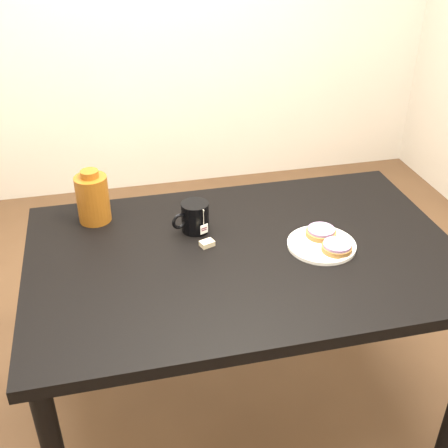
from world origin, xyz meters
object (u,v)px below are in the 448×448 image
at_px(plate, 322,244).
at_px(mug, 195,217).
at_px(bagel_back, 321,232).
at_px(table, 244,272).
at_px(bagel_package, 93,198).
at_px(bagel_front, 337,247).
at_px(teabag_pouch, 207,243).

relative_size(plate, mug, 1.51).
bearing_deg(bagel_back, table, -176.83).
distance_m(plate, bagel_package, 0.80).
xyz_separation_m(table, bagel_back, (0.27, 0.01, 0.11)).
bearing_deg(plate, bagel_back, 72.53).
bearing_deg(table, bagel_front, -15.99).
bearing_deg(bagel_back, teabag_pouch, 173.56).
bearing_deg(teabag_pouch, bagel_front, -19.36).
bearing_deg(mug, teabag_pouch, -101.66).
xyz_separation_m(bagel_back, mug, (-0.40, 0.15, 0.03)).
bearing_deg(bagel_front, plate, 121.13).
bearing_deg(plate, mug, 153.52).
bearing_deg(bagel_back, plate, -107.47).
bearing_deg(table, bagel_package, 146.19).
distance_m(table, mug, 0.25).
xyz_separation_m(mug, bagel_package, (-0.33, 0.15, 0.04)).
xyz_separation_m(bagel_front, bagel_package, (-0.75, 0.39, 0.06)).
relative_size(bagel_back, teabag_pouch, 3.18).
distance_m(plate, teabag_pouch, 0.38).
relative_size(bagel_front, bagel_package, 0.63).
xyz_separation_m(bagel_back, teabag_pouch, (-0.38, 0.04, -0.02)).
distance_m(bagel_back, bagel_front, 0.10).
relative_size(bagel_back, bagel_package, 0.74).
bearing_deg(teabag_pouch, bagel_package, 144.29).
bearing_deg(plate, bagel_package, 154.56).
xyz_separation_m(bagel_front, mug, (-0.42, 0.24, 0.03)).
relative_size(bagel_back, mug, 0.96).
bearing_deg(plate, bagel_front, -58.87).
height_order(bagel_back, mug, mug).
relative_size(bagel_front, teabag_pouch, 2.70).
relative_size(plate, bagel_package, 1.17).
relative_size(table, mug, 9.38).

